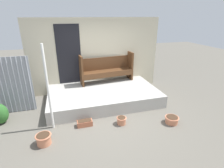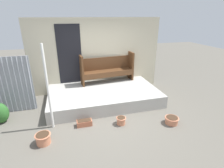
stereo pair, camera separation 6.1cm
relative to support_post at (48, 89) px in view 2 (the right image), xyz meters
The scene contains 10 objects.
ground_plane 1.73m from the support_post, ahead, with size 24.00×24.00×0.00m, color #666056.
porch_slab 2.08m from the support_post, 34.25° to the left, with size 3.48×1.98×0.39m.
house_wall 2.60m from the support_post, 53.78° to the left, with size 4.68×0.08×2.60m.
support_post is the anchor object (origin of this frame).
bench 2.62m from the support_post, 44.18° to the left, with size 1.92×0.57×1.02m.
flower_pot_left 1.11m from the support_post, 107.16° to the right, with size 0.35×0.35×0.24m.
flower_pot_middle 1.98m from the support_post, 11.06° to the right, with size 0.26×0.26×0.20m.
flower_pot_right 3.22m from the support_post, 12.33° to the right, with size 0.37×0.37×0.19m.
planter_box_rect 1.26m from the support_post, 10.61° to the right, with size 0.39×0.19×0.15m.
shrub_by_fence 1.64m from the support_post, 156.44° to the left, with size 0.41×0.37×0.56m.
Camera 2 is at (-0.91, -4.09, 2.67)m, focal length 28.00 mm.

